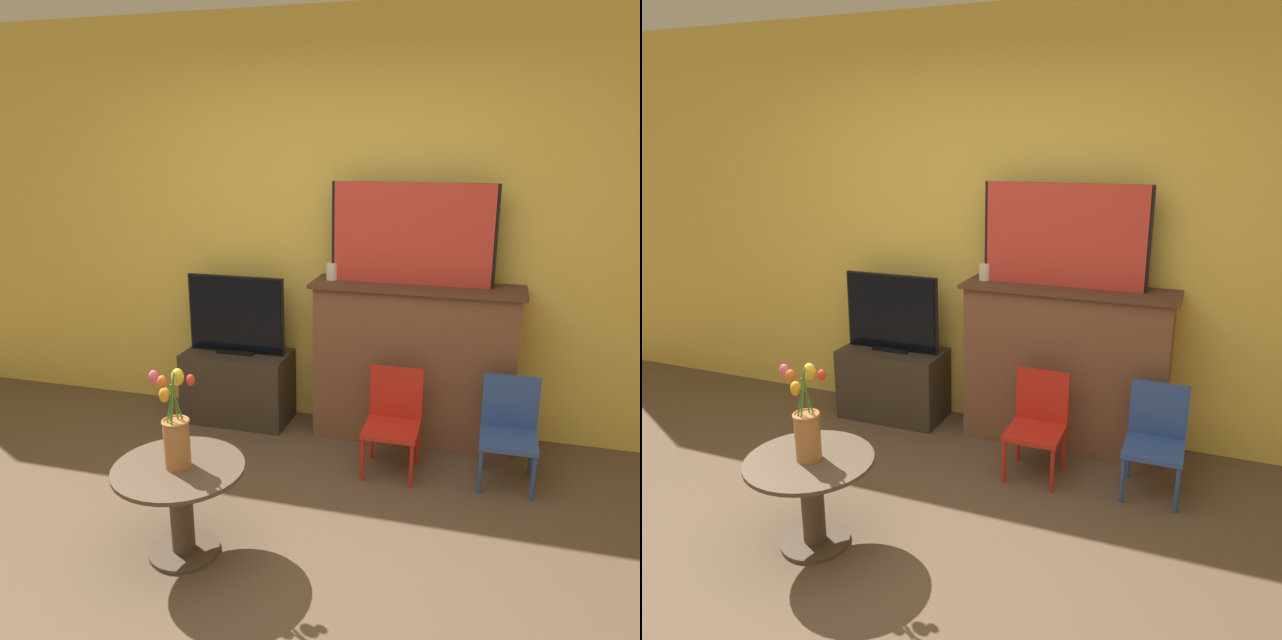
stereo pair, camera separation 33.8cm
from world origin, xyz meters
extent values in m
plane|color=brown|center=(0.00, 0.00, 0.00)|extent=(14.00, 14.00, 0.00)
cube|color=#EAC651|center=(0.00, 2.13, 1.35)|extent=(8.00, 0.06, 2.70)
cube|color=brown|center=(0.53, 1.93, 0.52)|extent=(1.26, 0.34, 1.04)
cube|color=#503123|center=(0.53, 1.92, 1.03)|extent=(1.32, 0.38, 0.02)
cube|color=black|center=(0.49, 1.94, 1.35)|extent=(1.01, 0.02, 0.62)
cube|color=red|center=(0.49, 1.93, 1.35)|extent=(0.97, 0.02, 0.62)
cylinder|color=silver|center=(-0.02, 1.93, 1.09)|extent=(0.07, 0.07, 0.11)
cube|color=#382D23|center=(-0.68, 1.89, 0.25)|extent=(0.73, 0.38, 0.50)
cube|color=black|center=(-0.68, 1.89, 0.50)|extent=(0.26, 0.12, 0.01)
cube|color=black|center=(-0.68, 1.90, 0.76)|extent=(0.68, 0.02, 0.54)
cube|color=black|center=(-0.68, 1.89, 0.76)|extent=(0.65, 0.02, 0.51)
cylinder|color=red|center=(0.33, 1.30, 0.13)|extent=(0.02, 0.02, 0.26)
cylinder|color=red|center=(0.62, 1.30, 0.13)|extent=(0.02, 0.02, 0.26)
cylinder|color=red|center=(0.33, 1.58, 0.13)|extent=(0.02, 0.02, 0.26)
cylinder|color=red|center=(0.62, 1.58, 0.13)|extent=(0.02, 0.02, 0.26)
cube|color=red|center=(0.48, 1.44, 0.28)|extent=(0.32, 0.32, 0.03)
cube|color=red|center=(0.48, 1.58, 0.45)|extent=(0.32, 0.02, 0.32)
cylinder|color=#2D4C99|center=(0.99, 1.34, 0.13)|extent=(0.02, 0.02, 0.26)
cylinder|color=#2D4C99|center=(1.27, 1.34, 0.13)|extent=(0.02, 0.02, 0.26)
cylinder|color=#2D4C99|center=(0.99, 1.62, 0.13)|extent=(0.02, 0.02, 0.26)
cylinder|color=#2D4C99|center=(1.27, 1.62, 0.13)|extent=(0.02, 0.02, 0.26)
cube|color=#2D4C99|center=(1.13, 1.48, 0.28)|extent=(0.32, 0.32, 0.03)
cube|color=#2D4C99|center=(1.13, 1.63, 0.45)|extent=(0.32, 0.02, 0.32)
cylinder|color=#4C3D2D|center=(-0.35, 0.42, 0.01)|extent=(0.34, 0.34, 0.02)
cylinder|color=#4C3D2D|center=(-0.35, 0.42, 0.22)|extent=(0.11, 0.11, 0.44)
cylinder|color=#4C3D2D|center=(-0.35, 0.42, 0.45)|extent=(0.61, 0.61, 0.02)
cylinder|color=#AD6B38|center=(-0.35, 0.42, 0.57)|extent=(0.12, 0.12, 0.23)
torus|color=#AD6B38|center=(-0.35, 0.42, 0.68)|extent=(0.13, 0.13, 0.01)
cylinder|color=#477A2D|center=(-0.37, 0.41, 0.71)|extent=(0.03, 0.01, 0.21)
ellipsoid|color=orange|center=(-0.39, 0.41, 0.81)|extent=(0.05, 0.05, 0.07)
cylinder|color=#477A2D|center=(-0.36, 0.41, 0.76)|extent=(0.05, 0.04, 0.31)
ellipsoid|color=#E0517A|center=(-0.41, 0.37, 0.91)|extent=(0.04, 0.04, 0.06)
cylinder|color=#477A2D|center=(-0.35, 0.44, 0.74)|extent=(0.01, 0.04, 0.27)
ellipsoid|color=gold|center=(-0.35, 0.48, 0.87)|extent=(0.06, 0.06, 0.08)
cylinder|color=#477A2D|center=(-0.34, 0.44, 0.74)|extent=(0.05, 0.06, 0.26)
ellipsoid|color=red|center=(-0.30, 0.49, 0.86)|extent=(0.04, 0.04, 0.05)
cylinder|color=#477A2D|center=(-0.35, 0.40, 0.76)|extent=(0.01, 0.08, 0.31)
ellipsoid|color=orange|center=(-0.34, 0.32, 0.91)|extent=(0.04, 0.04, 0.06)
camera|label=1|loc=(0.97, -1.88, 1.89)|focal=35.00mm
camera|label=2|loc=(1.29, -1.77, 1.89)|focal=35.00mm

